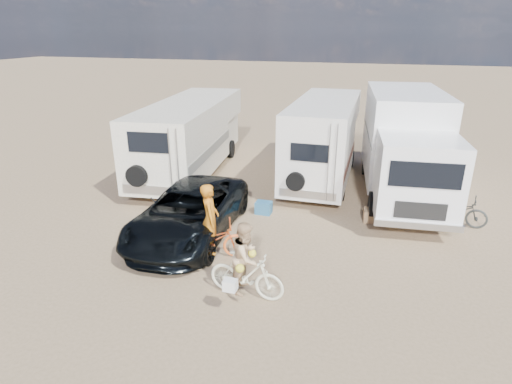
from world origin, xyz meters
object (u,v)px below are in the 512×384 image
(crate, at_px, (371,215))
(box_truck, at_px, (405,148))
(bike_woman, at_px, (246,275))
(cooler, at_px, (264,208))
(rider_man, at_px, (210,225))
(rv_left, at_px, (190,138))
(rv_main, at_px, (323,141))
(rider_woman, at_px, (246,264))
(bike_parked, at_px, (455,210))
(dark_suv, at_px, (189,212))
(bike_man, at_px, (211,240))

(crate, bearing_deg, box_truck, 70.28)
(bike_woman, height_order, cooler, bike_woman)
(rider_man, xyz_separation_m, cooler, (0.57, 3.18, -0.75))
(rv_left, bearing_deg, box_truck, -8.87)
(rv_main, bearing_deg, rider_woman, -93.41)
(cooler, bearing_deg, bike_parked, 10.01)
(dark_suv, relative_size, rider_woman, 3.18)
(box_truck, height_order, bike_parked, box_truck)
(bike_parked, bearing_deg, rv_main, 65.95)
(rv_main, bearing_deg, rv_left, -173.61)
(rv_main, distance_m, rv_left, 5.51)
(dark_suv, relative_size, cooler, 10.21)
(rider_woman, xyz_separation_m, crate, (2.60, 4.98, -0.64))
(rv_left, xyz_separation_m, bike_woman, (4.98, -7.91, -0.95))
(rv_main, height_order, crate, rv_main)
(box_truck, relative_size, bike_woman, 4.19)
(cooler, bearing_deg, crate, 8.19)
(bike_parked, bearing_deg, rider_woman, 146.54)
(rv_main, distance_m, bike_woman, 8.61)
(rv_main, height_order, rider_woman, rv_main)
(rv_main, distance_m, bike_man, 7.47)
(rv_main, bearing_deg, rider_man, -105.21)
(cooler, relative_size, crate, 1.06)
(rider_woman, bearing_deg, rv_main, 2.14)
(rider_woman, bearing_deg, bike_parked, -37.61)
(dark_suv, xyz_separation_m, bike_man, (1.12, -1.07, -0.22))
(box_truck, relative_size, bike_parked, 4.08)
(rv_main, distance_m, cooler, 4.40)
(dark_suv, bearing_deg, rider_man, -46.73)
(bike_woman, bearing_deg, cooler, 16.09)
(box_truck, distance_m, bike_man, 8.01)
(box_truck, bearing_deg, rv_left, 172.05)
(rv_left, relative_size, cooler, 15.86)
(rider_woman, height_order, cooler, rider_woman)
(rv_left, xyz_separation_m, rider_man, (3.55, -6.51, -0.53))
(rider_woman, bearing_deg, crate, -22.17)
(rider_man, bearing_deg, box_truck, -61.79)
(rv_left, bearing_deg, bike_parked, -20.03)
(rv_left, bearing_deg, bike_woman, -64.21)
(bike_man, bearing_deg, rv_left, 5.66)
(rider_woman, relative_size, cooler, 3.21)
(rv_left, relative_size, dark_suv, 1.55)
(bike_parked, bearing_deg, rv_left, 85.95)
(rv_main, bearing_deg, bike_parked, -33.75)
(rv_left, bearing_deg, rider_man, -67.84)
(bike_man, bearing_deg, box_truck, -61.79)
(dark_suv, height_order, bike_woman, dark_suv)
(rv_left, relative_size, bike_man, 4.22)
(rv_left, distance_m, dark_suv, 6.00)
(rider_man, height_order, cooler, rider_man)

